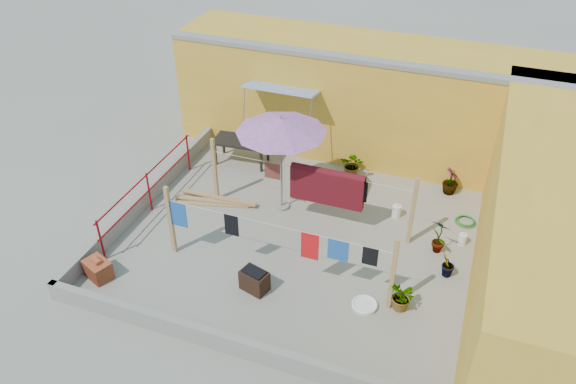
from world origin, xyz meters
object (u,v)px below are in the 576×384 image
object	(u,v)px
brick_stack	(98,269)
plant_back_a	(353,165)
white_basin	(364,305)
water_jug_a	(462,239)
green_hose	(466,221)
patio_umbrella	(281,126)
water_jug_b	(396,211)
outdoor_table	(241,142)
brazier	(255,280)

from	to	relation	value
brick_stack	plant_back_a	world-z (taller)	plant_back_a
white_basin	brick_stack	bearing A→B (deg)	-168.46
water_jug_a	green_hose	size ratio (longest dim) A/B	0.59
green_hose	plant_back_a	world-z (taller)	plant_back_a
white_basin	green_hose	size ratio (longest dim) A/B	1.05
patio_umbrella	water_jug_b	bearing A→B (deg)	12.86
patio_umbrella	outdoor_table	distance (m)	2.98
brick_stack	water_jug_a	distance (m)	8.30
brazier	water_jug_a	distance (m)	5.03
white_basin	green_hose	bearing A→B (deg)	65.31
plant_back_a	water_jug_a	bearing A→B (deg)	-30.85
plant_back_a	brick_stack	bearing A→B (deg)	-125.56
patio_umbrella	outdoor_table	size ratio (longest dim) A/B	1.63
water_jug_b	patio_umbrella	bearing A→B (deg)	-167.14
green_hose	water_jug_b	bearing A→B (deg)	-168.39
brazier	plant_back_a	distance (m)	5.03
outdoor_table	water_jug_a	distance (m)	6.52
white_basin	patio_umbrella	bearing A→B (deg)	137.16
plant_back_a	green_hose	bearing A→B (deg)	-18.15
white_basin	water_jug_a	bearing A→B (deg)	58.93
brazier	white_basin	world-z (taller)	brazier
water_jug_a	water_jug_b	distance (m)	1.74
patio_umbrella	green_hose	xyz separation A→B (m)	(4.49, 0.99, -2.32)
water_jug_a	green_hose	xyz separation A→B (m)	(-0.00, 0.86, -0.10)
brazier	green_hose	world-z (taller)	brazier
patio_umbrella	green_hose	size ratio (longest dim) A/B	5.08
green_hose	outdoor_table	bearing A→B (deg)	174.26
water_jug_a	water_jug_b	xyz separation A→B (m)	(-1.67, 0.51, 0.02)
white_basin	brazier	bearing A→B (deg)	-172.23
outdoor_table	water_jug_b	world-z (taller)	outdoor_table
patio_umbrella	water_jug_a	size ratio (longest dim) A/B	8.58
brazier	plant_back_a	size ratio (longest dim) A/B	0.90
outdoor_table	water_jug_a	xyz separation A→B (m)	(6.32, -1.49, -0.52)
brick_stack	water_jug_b	xyz separation A→B (m)	(5.66, 4.42, -0.06)
patio_umbrella	brick_stack	world-z (taller)	patio_umbrella
outdoor_table	brick_stack	world-z (taller)	outdoor_table
outdoor_table	brazier	bearing A→B (deg)	-62.81
water_jug_b	plant_back_a	size ratio (longest dim) A/B	0.48
green_hose	plant_back_a	distance (m)	3.36
water_jug_a	plant_back_a	bearing A→B (deg)	149.15
brick_stack	water_jug_a	xyz separation A→B (m)	(7.32, 3.91, -0.08)
patio_umbrella	outdoor_table	bearing A→B (deg)	138.53
brazier	green_hose	distance (m)	5.60
outdoor_table	water_jug_a	size ratio (longest dim) A/B	5.27
water_jug_a	white_basin	bearing A→B (deg)	-121.07
outdoor_table	white_basin	bearing A→B (deg)	-42.31
brazier	patio_umbrella	bearing A→B (deg)	99.79
patio_umbrella	water_jug_b	distance (m)	3.63
green_hose	plant_back_a	bearing A→B (deg)	161.85
brick_stack	white_basin	size ratio (longest dim) A/B	1.29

